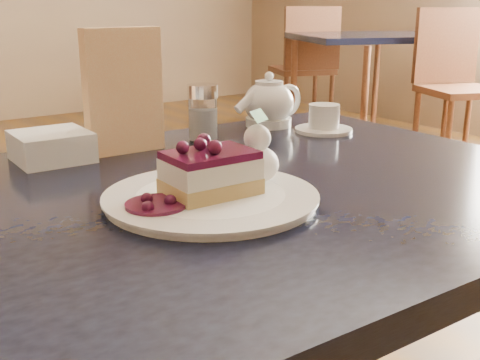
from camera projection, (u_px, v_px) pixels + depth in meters
main_table at (194, 244)px, 0.93m from camera, size 1.30×0.89×0.79m
dessert_plate at (211, 198)px, 0.86m from camera, size 0.30×0.30×0.01m
cheesecake_slice at (211, 173)px, 0.85m from camera, size 0.13×0.09×0.06m
whipped_cream at (257, 164)px, 0.91m from camera, size 0.07×0.07×0.06m
berry_sauce at (156, 205)px, 0.81m from camera, size 0.08×0.08×0.01m
tea_set at (279, 107)px, 1.37m from camera, size 0.23×0.24×0.11m
menu_card at (123, 91)px, 1.12m from camera, size 0.15×0.04×0.23m
sugar_shaker at (203, 112)px, 1.23m from camera, size 0.06×0.06×0.12m
napkin_stack at (51, 146)px, 1.08m from camera, size 0.13×0.13×0.05m
bg_table_far_right at (368, 134)px, 4.68m from camera, size 1.37×2.03×1.35m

